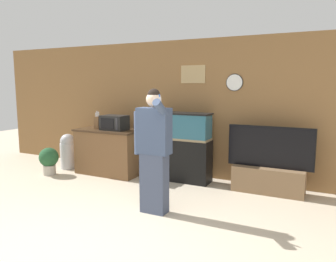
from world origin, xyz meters
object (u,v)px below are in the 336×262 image
knife_block (97,122)px  aquarium_on_stand (182,147)px  microwave (114,123)px  person_standing (153,149)px  counter_island (109,152)px  potted_plant (49,159)px  trash_bin (68,151)px  tv_on_stand (269,173)px

knife_block → aquarium_on_stand: aquarium_on_stand is taller
microwave → aquarium_on_stand: aquarium_on_stand is taller
aquarium_on_stand → person_standing: bearing=-80.0°
counter_island → person_standing: bearing=-37.5°
counter_island → potted_plant: (-1.01, -0.60, -0.14)m
trash_bin → microwave: bearing=1.9°
trash_bin → aquarium_on_stand: bearing=5.7°
aquarium_on_stand → potted_plant: aquarium_on_stand is taller
microwave → person_standing: bearing=-39.9°
potted_plant → microwave: bearing=27.3°
potted_plant → trash_bin: trash_bin is taller
microwave → aquarium_on_stand: 1.41m
counter_island → microwave: size_ratio=2.69×
tv_on_stand → person_standing: size_ratio=0.80×
knife_block → potted_plant: 1.19m
potted_plant → trash_bin: size_ratio=0.74×
tv_on_stand → potted_plant: bearing=-168.5°
aquarium_on_stand → potted_plant: size_ratio=2.33×
microwave → person_standing: (1.61, -1.35, -0.14)m
knife_block → aquarium_on_stand: bearing=8.5°
microwave → tv_on_stand: size_ratio=0.35×
counter_island → potted_plant: counter_island is taller
knife_block → potted_plant: (-0.78, -0.55, -0.72)m
trash_bin → tv_on_stand: bearing=3.7°
microwave → trash_bin: 1.35m
knife_block → trash_bin: size_ratio=0.48×
microwave → aquarium_on_stand: bearing=9.1°
aquarium_on_stand → tv_on_stand: aquarium_on_stand is taller
microwave → knife_block: bearing=-173.6°
tv_on_stand → knife_block: bearing=-175.3°
tv_on_stand → trash_bin: 4.08m
counter_island → person_standing: (1.76, -1.35, 0.45)m
person_standing → potted_plant: 2.93m
counter_island → aquarium_on_stand: (1.48, 0.21, 0.19)m
knife_block → trash_bin: (-0.80, 0.00, -0.65)m
potted_plant → tv_on_stand: bearing=11.5°
knife_block → person_standing: (1.99, -1.31, -0.13)m
microwave → potted_plant: size_ratio=0.90×
counter_island → person_standing: 2.26m
tv_on_stand → potted_plant: size_ratio=2.54×
knife_block → person_standing: 2.39m
microwave → potted_plant: microwave is taller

